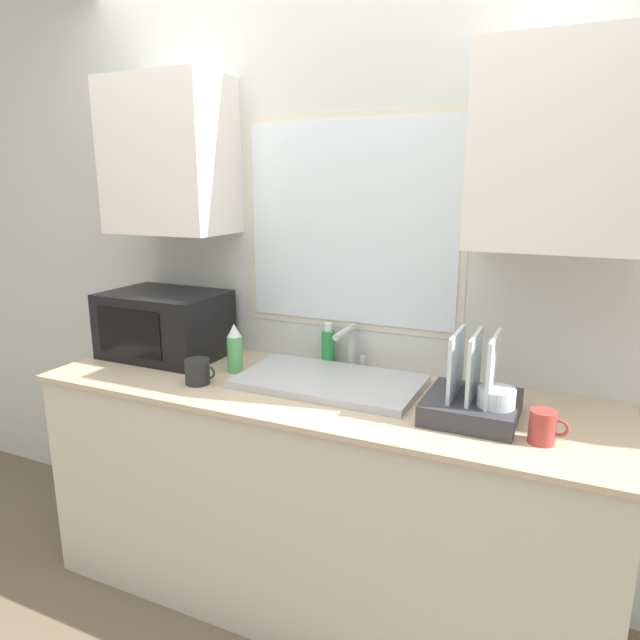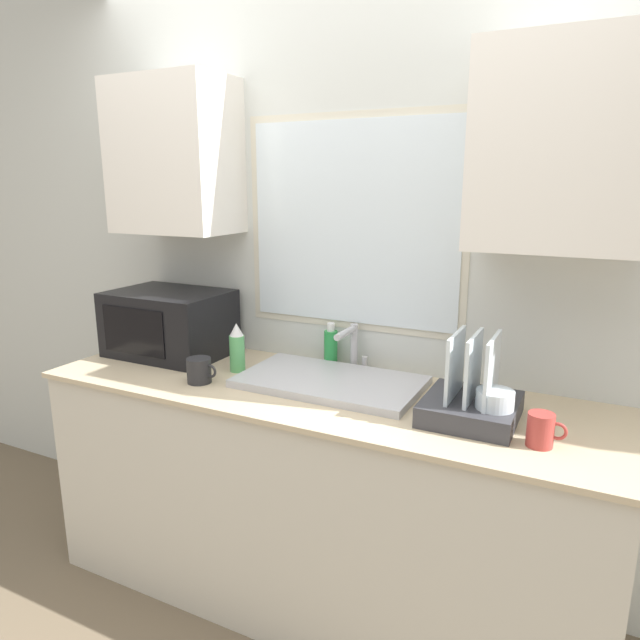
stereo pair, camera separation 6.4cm
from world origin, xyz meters
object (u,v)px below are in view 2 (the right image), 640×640
(faucet, at_px, (352,343))
(mug_near_sink, at_px, (199,370))
(dish_rack, at_px, (473,400))
(spray_bottle, at_px, (237,348))
(soap_bottle, at_px, (331,347))
(microwave, at_px, (170,323))

(faucet, xyz_separation_m, mug_near_sink, (-0.48, -0.40, -0.07))
(dish_rack, height_order, spray_bottle, dish_rack)
(spray_bottle, height_order, mug_near_sink, spray_bottle)
(spray_bottle, relative_size, soap_bottle, 1.10)
(spray_bottle, bearing_deg, mug_near_sink, -106.33)
(microwave, xyz_separation_m, soap_bottle, (0.73, 0.17, -0.06))
(soap_bottle, bearing_deg, spray_bottle, -142.48)
(microwave, distance_m, spray_bottle, 0.42)
(faucet, bearing_deg, mug_near_sink, -140.26)
(faucet, height_order, spray_bottle, spray_bottle)
(soap_bottle, relative_size, mug_near_sink, 1.44)
(mug_near_sink, bearing_deg, faucet, 39.74)
(dish_rack, bearing_deg, mug_near_sink, -173.79)
(spray_bottle, bearing_deg, faucet, 26.84)
(mug_near_sink, bearing_deg, soap_bottle, 49.05)
(faucet, height_order, mug_near_sink, faucet)
(faucet, xyz_separation_m, microwave, (-0.84, -0.15, 0.03))
(faucet, height_order, microwave, microwave)
(spray_bottle, bearing_deg, dish_rack, -4.07)
(microwave, relative_size, spray_bottle, 2.51)
(microwave, height_order, dish_rack, same)
(faucet, relative_size, soap_bottle, 1.03)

